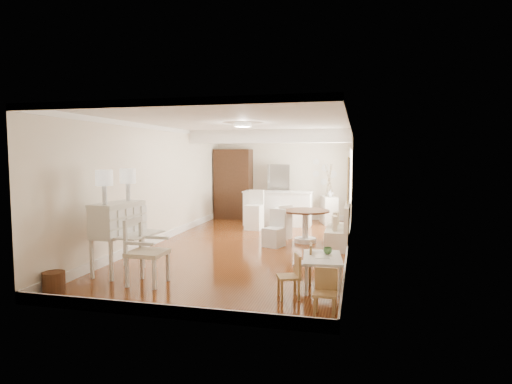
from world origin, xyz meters
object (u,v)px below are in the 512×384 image
at_px(bar_stool_right, 281,212).
at_px(kids_table, 322,272).
at_px(kids_chair_a, 289,276).
at_px(dining_table, 305,226).
at_px(secretary_bureau, 118,238).
at_px(breakfast_counter, 278,208).
at_px(gustavian_armchair, 147,252).
at_px(slip_chair_near, 274,228).
at_px(fridge, 290,193).
at_px(slip_chair_far, 281,222).
at_px(pantry_cabinet, 233,184).
at_px(sideboard, 329,210).
at_px(kids_chair_b, 303,263).
at_px(wicker_basket, 54,283).
at_px(bar_stool_left, 254,210).
at_px(kids_chair_c, 325,293).

bearing_deg(bar_stool_right, kids_table, -77.76).
distance_m(kids_table, kids_chair_a, 0.78).
xyz_separation_m(kids_table, kids_chair_a, (-0.44, -0.64, 0.08)).
bearing_deg(dining_table, secretary_bureau, -129.82).
bearing_deg(breakfast_counter, gustavian_armchair, -98.89).
relative_size(slip_chair_near, fridge, 0.48).
bearing_deg(gustavian_armchair, fridge, -8.34).
bearing_deg(slip_chair_far, breakfast_counter, -128.09).
bearing_deg(slip_chair_far, gustavian_armchair, 20.65).
relative_size(kids_chair_a, pantry_cabinet, 0.29).
relative_size(kids_table, sideboard, 1.12).
xyz_separation_m(secretary_bureau, slip_chair_near, (2.26, 2.84, -0.21)).
distance_m(kids_chair_b, slip_chair_near, 2.81).
bearing_deg(wicker_basket, sideboard, 64.95).
bearing_deg(bar_stool_left, secretary_bureau, -98.81).
relative_size(kids_chair_b, bar_stool_left, 0.58).
bearing_deg(slip_chair_far, fridge, -136.11).
distance_m(secretary_bureau, kids_chair_a, 3.24).
bearing_deg(kids_chair_a, kids_chair_c, 22.06).
relative_size(kids_chair_b, bar_stool_right, 0.71).
relative_size(dining_table, slip_chair_far, 1.33).
relative_size(bar_stool_left, bar_stool_right, 1.22).
bearing_deg(slip_chair_near, wicker_basket, -102.42).
relative_size(wicker_basket, bar_stool_left, 0.30).
xyz_separation_m(breakfast_counter, bar_stool_right, (0.18, -0.36, -0.06)).
bearing_deg(slip_chair_far, dining_table, 102.99).
xyz_separation_m(wicker_basket, kids_chair_b, (3.61, 1.46, 0.16)).
bearing_deg(wicker_basket, secretary_bureau, 74.26).
relative_size(kids_table, bar_stool_left, 0.89).
distance_m(gustavian_armchair, slip_chair_far, 4.53).
xyz_separation_m(gustavian_armchair, sideboard, (2.45, 6.97, -0.11)).
distance_m(kids_chair_a, fridge, 7.61).
bearing_deg(wicker_basket, dining_table, 55.43).
bearing_deg(kids_chair_c, wicker_basket, -178.33).
distance_m(kids_chair_b, breakfast_counter, 5.79).
bearing_deg(fridge, sideboard, -16.12).
height_order(wicker_basket, kids_table, kids_table).
bearing_deg(pantry_cabinet, bar_stool_right, -37.43).
bearing_deg(bar_stool_right, fridge, 84.76).
xyz_separation_m(kids_table, breakfast_counter, (-1.80, 5.81, 0.27)).
distance_m(kids_chair_a, dining_table, 4.13).
relative_size(wicker_basket, breakfast_counter, 0.16).
distance_m(slip_chair_far, bar_stool_right, 1.67).
xyz_separation_m(wicker_basket, slip_chair_near, (2.61, 4.08, 0.26)).
bearing_deg(bar_stool_left, wicker_basket, -99.04).
height_order(gustavian_armchair, sideboard, gustavian_armchair).
relative_size(bar_stool_right, pantry_cabinet, 0.40).
relative_size(wicker_basket, pantry_cabinet, 0.14).
bearing_deg(pantry_cabinet, wicker_basket, -93.16).
xyz_separation_m(wicker_basket, bar_stool_right, (2.33, 6.70, 0.29)).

